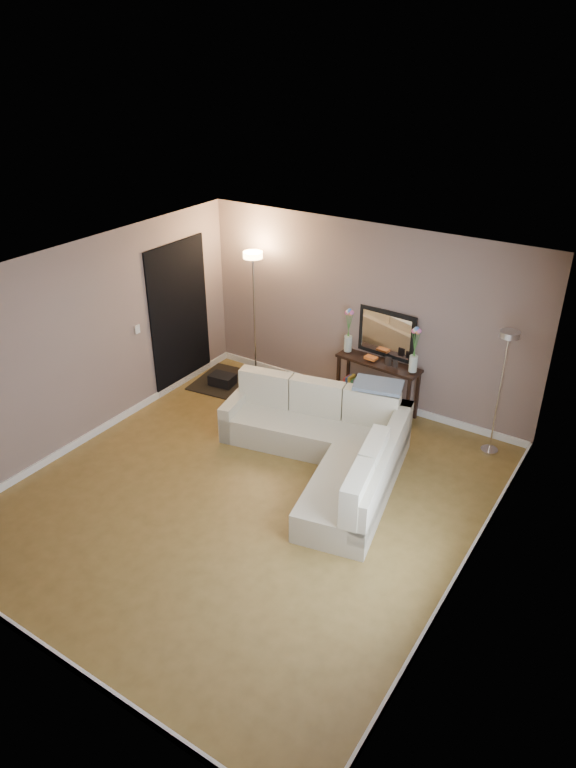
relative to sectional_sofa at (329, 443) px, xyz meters
The scene contains 23 objects.
floor 1.16m from the sectional_sofa, 114.03° to the right, with size 5.00×5.50×0.01m, color olive.
ceiling 2.55m from the sectional_sofa, 114.03° to the right, with size 5.00×5.50×0.01m, color white.
wall_back 2.05m from the sectional_sofa, 104.64° to the left, with size 5.00×0.02×2.60m, color gray.
wall_front 3.93m from the sectional_sofa, 96.86° to the right, with size 5.00×0.02×2.60m, color gray.
wall_left 3.29m from the sectional_sofa, 161.02° to the right, with size 0.02×5.50×2.60m, color gray.
wall_right 2.50m from the sectional_sofa, 26.39° to the right, with size 0.02×5.50×2.60m, color gray.
baseboard_back 1.79m from the sectional_sofa, 104.85° to the left, with size 5.00×0.03×0.10m, color white.
baseboard_front 3.79m from the sectional_sofa, 96.90° to the right, with size 5.00×0.03×0.10m, color white.
baseboard_left 3.12m from the sectional_sofa, 160.87° to the right, with size 0.03×5.50×0.10m, color white.
baseboard_right 2.29m from the sectional_sofa, 26.67° to the right, with size 0.03×5.50×0.10m, color white.
doorway 3.12m from the sectional_sofa, 166.95° to the left, with size 0.02×1.20×2.20m, color black.
switch_plate 3.07m from the sectional_sofa, behind, with size 0.02×0.08×0.12m, color white.
sectional_sofa is the anchor object (origin of this frame).
throw_blanket 0.95m from the sectional_sofa, 65.60° to the left, with size 0.60×0.34×0.05m, color slate.
console_table 1.57m from the sectional_sofa, 96.86° to the left, with size 1.25×0.44×0.75m.
leaning_mirror 1.89m from the sectional_sofa, 93.13° to the left, with size 0.86×0.12×0.68m.
table_decor 1.60m from the sectional_sofa, 94.28° to the left, with size 0.52×0.13×0.12m.
flower_vase_left 1.86m from the sectional_sofa, 111.31° to the left, with size 0.14×0.12×0.64m.
flower_vase_right 1.72m from the sectional_sofa, 74.82° to the left, with size 0.14×0.12×0.64m.
floor_lamp_lit 2.81m from the sectional_sofa, 145.88° to the left, with size 0.32×0.32×2.00m.
floor_lamp_unlit 2.29m from the sectional_sofa, 40.96° to the left, with size 0.28×0.28×1.68m.
charcoal_rug 2.46m from the sectional_sofa, 154.30° to the left, with size 1.30×0.98×0.02m, color black.
black_bag 2.58m from the sectional_sofa, 158.99° to the left, with size 0.37×0.26×0.24m, color black.
Camera 1 is at (3.62, -4.77, 4.66)m, focal length 30.00 mm.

